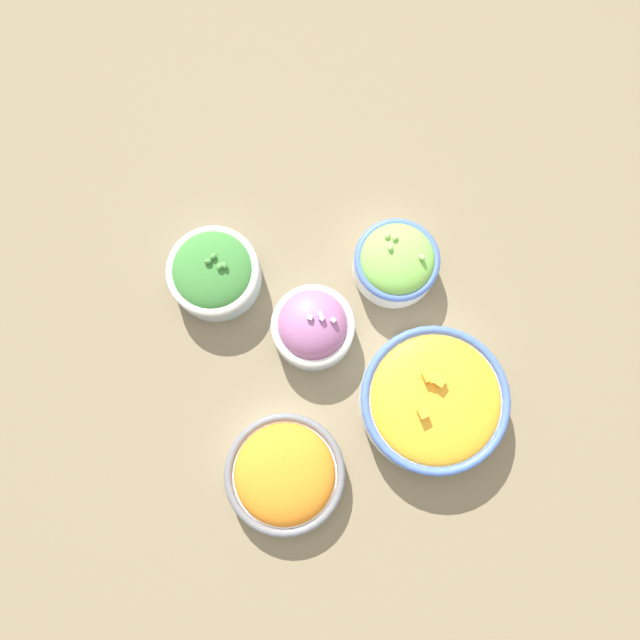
{
  "coord_description": "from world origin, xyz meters",
  "views": [
    {
      "loc": [
        -0.16,
        0.06,
        0.94
      ],
      "look_at": [
        0.0,
        0.0,
        0.03
      ],
      "focal_mm": 35.0,
      "sensor_mm": 36.0,
      "label": 1
    }
  ],
  "objects_px": {
    "bowl_lettuce": "(396,262)",
    "bowl_red_onion": "(313,327)",
    "bowl_broccoli": "(214,273)",
    "bowl_carrots": "(285,474)",
    "bowl_squash": "(434,400)"
  },
  "relations": [
    {
      "from": "bowl_lettuce",
      "to": "bowl_red_onion",
      "type": "bearing_deg",
      "value": 106.31
    },
    {
      "from": "bowl_red_onion",
      "to": "bowl_broccoli",
      "type": "distance_m",
      "value": 0.17
    },
    {
      "from": "bowl_red_onion",
      "to": "bowl_lettuce",
      "type": "bearing_deg",
      "value": -73.69
    },
    {
      "from": "bowl_broccoli",
      "to": "bowl_lettuce",
      "type": "bearing_deg",
      "value": -108.62
    },
    {
      "from": "bowl_red_onion",
      "to": "bowl_lettuce",
      "type": "distance_m",
      "value": 0.16
    },
    {
      "from": "bowl_lettuce",
      "to": "bowl_carrots",
      "type": "relative_size",
      "value": 0.74
    },
    {
      "from": "bowl_carrots",
      "to": "bowl_lettuce",
      "type": "bearing_deg",
      "value": -49.88
    },
    {
      "from": "bowl_red_onion",
      "to": "bowl_squash",
      "type": "xyz_separation_m",
      "value": [
        -0.17,
        -0.12,
        0.0
      ]
    },
    {
      "from": "bowl_lettuce",
      "to": "bowl_carrots",
      "type": "xyz_separation_m",
      "value": [
        -0.23,
        0.27,
        -0.01
      ]
    },
    {
      "from": "bowl_squash",
      "to": "bowl_lettuce",
      "type": "distance_m",
      "value": 0.21
    },
    {
      "from": "bowl_squash",
      "to": "bowl_carrots",
      "type": "xyz_separation_m",
      "value": [
        -0.02,
        0.24,
        -0.01
      ]
    },
    {
      "from": "bowl_broccoli",
      "to": "bowl_carrots",
      "type": "bearing_deg",
      "value": 178.41
    },
    {
      "from": "bowl_broccoli",
      "to": "bowl_lettuce",
      "type": "height_order",
      "value": "bowl_lettuce"
    },
    {
      "from": "bowl_red_onion",
      "to": "bowl_lettuce",
      "type": "xyz_separation_m",
      "value": [
        0.04,
        -0.15,
        0.0
      ]
    },
    {
      "from": "bowl_red_onion",
      "to": "bowl_lettuce",
      "type": "height_order",
      "value": "bowl_red_onion"
    }
  ]
}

